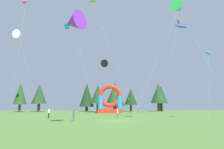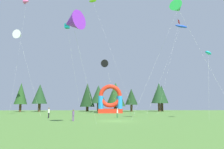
# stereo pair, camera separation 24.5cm
# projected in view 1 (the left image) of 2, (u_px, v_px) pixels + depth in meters

# --- Properties ---
(ground_plane) EXTENTS (120.00, 120.00, 0.00)m
(ground_plane) POSITION_uv_depth(u_px,v_px,m) (116.00, 121.00, 31.38)
(ground_plane) COLOR #548438
(kite_white_delta) EXTENTS (6.71, 2.33, 17.84)m
(kite_white_delta) POSITION_uv_depth(u_px,v_px,m) (19.00, 35.00, 47.51)
(kite_white_delta) COLOR white
(kite_white_delta) RESTS_ON ground_plane
(kite_cyan_parafoil) EXTENTS (2.33, 2.85, 10.84)m
(kite_cyan_parafoil) POSITION_uv_depth(u_px,v_px,m) (208.00, 53.00, 36.03)
(kite_cyan_parafoil) COLOR #19B7CC
(kite_cyan_parafoil) RESTS_ON ground_plane
(kite_teal_box) EXTENTS (2.98, 8.13, 18.79)m
(kite_teal_box) POSITION_uv_depth(u_px,v_px,m) (67.00, 26.00, 46.48)
(kite_teal_box) COLOR #0C7F7A
(kite_teal_box) RESTS_ON ground_plane
(kite_green_delta) EXTENTS (6.79, 5.51, 17.17)m
(kite_green_delta) POSITION_uv_depth(u_px,v_px,m) (178.00, 8.00, 32.57)
(kite_green_delta) COLOR green
(kite_green_delta) RESTS_ON ground_plane
(kite_black_delta) EXTENTS (4.40, 2.39, 13.30)m
(kite_black_delta) POSITION_uv_depth(u_px,v_px,m) (105.00, 64.00, 55.25)
(kite_black_delta) COLOR black
(kite_black_delta) RESTS_ON ground_plane
(kite_lime_parafoil) EXTENTS (9.75, 6.48, 26.34)m
(kite_lime_parafoil) POSITION_uv_depth(u_px,v_px,m) (93.00, 1.00, 51.85)
(kite_lime_parafoil) COLOR #8CD826
(kite_lime_parafoil) RESTS_ON ground_plane
(kite_purple_delta) EXTENTS (4.19, 5.35, 12.54)m
(kite_purple_delta) POSITION_uv_depth(u_px,v_px,m) (73.00, 22.00, 25.01)
(kite_purple_delta) COLOR purple
(kite_purple_delta) RESTS_ON ground_plane
(kite_pink_delta) EXTENTS (1.82, 4.91, 27.90)m
(kite_pink_delta) POSITION_uv_depth(u_px,v_px,m) (26.00, 1.00, 54.53)
(kite_pink_delta) COLOR #EA599E
(kite_pink_delta) RESTS_ON ground_plane
(kite_red_diamond) EXTENTS (9.01, 6.83, 27.29)m
(kite_red_diamond) POSITION_uv_depth(u_px,v_px,m) (179.00, 22.00, 66.86)
(kite_red_diamond) COLOR red
(kite_red_diamond) RESTS_ON ground_plane
(kite_blue_parafoil) EXTENTS (10.41, 1.56, 21.29)m
(kite_blue_parafoil) POSITION_uv_depth(u_px,v_px,m) (181.00, 26.00, 53.48)
(kite_blue_parafoil) COLOR blue
(kite_blue_parafoil) RESTS_ON ground_plane
(person_midfield) EXTENTS (0.30, 0.30, 1.58)m
(person_midfield) POSITION_uv_depth(u_px,v_px,m) (74.00, 114.00, 31.58)
(person_midfield) COLOR #724C8C
(person_midfield) RESTS_ON ground_plane
(person_near_camera) EXTENTS (0.29, 0.29, 1.60)m
(person_near_camera) POSITION_uv_depth(u_px,v_px,m) (118.00, 112.00, 39.04)
(person_near_camera) COLOR #33723F
(person_near_camera) RESTS_ON ground_plane
(person_far_side) EXTENTS (0.35, 0.35, 1.78)m
(person_far_side) POSITION_uv_depth(u_px,v_px,m) (49.00, 112.00, 38.06)
(person_far_side) COLOR black
(person_far_side) RESTS_ON ground_plane
(inflatable_orange_dome) EXTENTS (6.45, 4.96, 7.64)m
(inflatable_orange_dome) POSITION_uv_depth(u_px,v_px,m) (110.00, 103.00, 61.01)
(inflatable_orange_dome) COLOR red
(inflatable_orange_dome) RESTS_ON ground_plane
(tree_row_3) EXTENTS (3.99, 3.99, 9.13)m
(tree_row_3) POSITION_uv_depth(u_px,v_px,m) (20.00, 94.00, 71.15)
(tree_row_3) COLOR #4C331E
(tree_row_3) RESTS_ON ground_plane
(tree_row_4) EXTENTS (4.78, 4.78, 8.83)m
(tree_row_4) POSITION_uv_depth(u_px,v_px,m) (39.00, 94.00, 72.71)
(tree_row_4) COLOR #4C331E
(tree_row_4) RESTS_ON ground_plane
(tree_row_5) EXTENTS (4.96, 4.96, 9.50)m
(tree_row_5) POSITION_uv_depth(u_px,v_px,m) (87.00, 95.00, 76.58)
(tree_row_5) COLOR #4C331E
(tree_row_5) RESTS_ON ground_plane
(tree_row_6) EXTENTS (4.81, 4.81, 8.48)m
(tree_row_6) POSITION_uv_depth(u_px,v_px,m) (98.00, 94.00, 72.06)
(tree_row_6) COLOR #4C331E
(tree_row_6) RESTS_ON ground_plane
(tree_row_7) EXTENTS (6.60, 6.60, 9.62)m
(tree_row_7) POSITION_uv_depth(u_px,v_px,m) (115.00, 94.00, 75.87)
(tree_row_7) COLOR #4C331E
(tree_row_7) RESTS_ON ground_plane
(tree_row_8) EXTENTS (4.19, 4.19, 7.49)m
(tree_row_8) POSITION_uv_depth(u_px,v_px,m) (131.00, 97.00, 74.95)
(tree_row_8) COLOR #4C331E
(tree_row_8) RESTS_ON ground_plane
(tree_row_9) EXTENTS (5.35, 5.35, 9.57)m
(tree_row_9) POSITION_uv_depth(u_px,v_px,m) (158.00, 93.00, 76.26)
(tree_row_9) COLOR #4C331E
(tree_row_9) RESTS_ON ground_plane
(tree_row_10) EXTENTS (4.33, 4.33, 8.83)m
(tree_row_10) POSITION_uv_depth(u_px,v_px,m) (161.00, 94.00, 77.68)
(tree_row_10) COLOR #4C331E
(tree_row_10) RESTS_ON ground_plane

